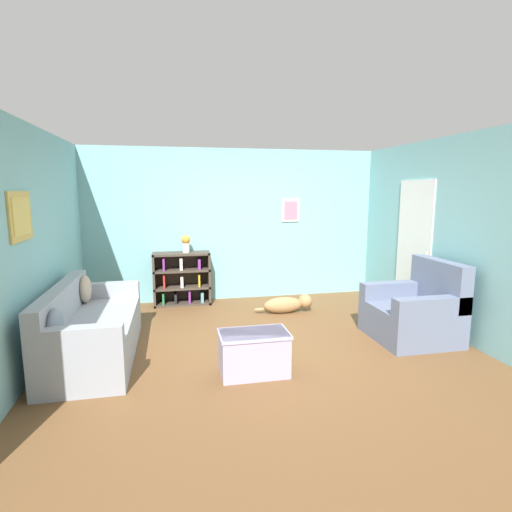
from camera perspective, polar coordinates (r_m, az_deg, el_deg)
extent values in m
plane|color=brown|center=(5.11, 0.94, -12.42)|extent=(14.00, 14.00, 0.00)
cube|color=#7AB7BC|center=(6.99, -3.12, 4.44)|extent=(5.60, 0.10, 2.60)
cube|color=silver|center=(7.13, 4.96, 6.53)|extent=(0.32, 0.02, 0.40)
cube|color=#A37089|center=(7.12, 4.99, 6.52)|extent=(0.24, 0.01, 0.32)
cube|color=#7AB7BC|center=(4.90, -29.50, 1.15)|extent=(0.10, 5.00, 2.60)
cube|color=gold|center=(4.47, -30.63, 4.90)|extent=(0.02, 0.56, 0.48)
cube|color=#DBBC56|center=(4.47, -30.48, 4.91)|extent=(0.01, 0.44, 0.36)
cube|color=#7AB7BC|center=(5.90, 25.95, 2.60)|extent=(0.10, 5.00, 2.60)
cube|color=white|center=(6.46, 21.57, 0.94)|extent=(0.02, 0.84, 2.05)
sphere|color=tan|center=(6.16, 23.15, 0.23)|extent=(0.05, 0.05, 0.05)
cube|color=#9399A3|center=(5.01, -21.90, -10.73)|extent=(0.84, 1.98, 0.47)
cube|color=#9399A3|center=(4.96, -26.11, -6.10)|extent=(0.16, 1.98, 0.38)
cube|color=#9399A3|center=(4.06, -24.41, -10.61)|extent=(0.84, 0.16, 0.20)
cube|color=#9399A3|center=(5.77, -20.57, -4.56)|extent=(0.84, 0.16, 0.20)
ellipsoid|color=slate|center=(4.30, -26.77, -8.84)|extent=(0.14, 0.32, 0.32)
ellipsoid|color=tan|center=(5.59, -23.19, -4.37)|extent=(0.14, 0.35, 0.35)
cube|color=#42382D|center=(6.80, -14.32, -3.31)|extent=(0.04, 0.35, 0.88)
cube|color=#42382D|center=(6.82, -6.74, -3.05)|extent=(0.04, 0.35, 0.88)
cube|color=#42382D|center=(6.96, -10.56, -2.90)|extent=(0.93, 0.02, 0.88)
cube|color=#42382D|center=(6.90, -10.42, -6.61)|extent=(0.93, 0.35, 0.04)
cube|color=#42382D|center=(6.83, -10.49, -4.39)|extent=(0.93, 0.35, 0.04)
cube|color=#42382D|center=(6.76, -10.56, -1.98)|extent=(0.93, 0.35, 0.04)
cube|color=#42382D|center=(6.72, -10.63, 0.33)|extent=(0.93, 0.35, 0.04)
cube|color=#287A3D|center=(6.86, -13.08, -5.90)|extent=(0.03, 0.26, 0.21)
cube|color=#B22823|center=(6.79, -12.98, -3.42)|extent=(0.03, 0.26, 0.23)
cube|color=#7A2D84|center=(6.73, -13.04, -1.06)|extent=(0.03, 0.26, 0.21)
cube|color=black|center=(6.86, -11.41, -5.95)|extent=(0.04, 0.26, 0.18)
cube|color=silver|center=(6.79, -10.55, -3.55)|extent=(0.04, 0.26, 0.18)
cube|color=silver|center=(6.73, -10.67, -1.02)|extent=(0.05, 0.26, 0.20)
cube|color=#7A2D84|center=(6.86, -9.50, -5.67)|extent=(0.03, 0.26, 0.23)
cube|color=gold|center=(6.80, -8.17, -3.36)|extent=(0.03, 0.26, 0.20)
cube|color=#7A2D84|center=(6.75, -8.16, -1.05)|extent=(0.04, 0.26, 0.17)
cube|color=#60939E|center=(6.88, -7.74, -5.79)|extent=(0.04, 0.26, 0.18)
cube|color=slate|center=(5.58, 21.13, -8.81)|extent=(0.95, 1.00, 0.44)
cube|color=slate|center=(5.66, 24.74, -3.44)|extent=(0.18, 1.00, 0.58)
cube|color=slate|center=(5.16, 23.81, -6.62)|extent=(0.95, 0.18, 0.22)
cube|color=slate|center=(5.82, 19.14, -4.59)|extent=(0.95, 0.18, 0.22)
cube|color=#ADA3CC|center=(4.26, -0.30, -13.72)|extent=(0.69, 0.40, 0.45)
cube|color=#BBB0DC|center=(4.18, -0.31, -11.06)|extent=(0.72, 0.43, 0.03)
ellipsoid|color=#9E7A4C|center=(6.30, 3.89, -7.00)|extent=(0.62, 0.23, 0.25)
sphere|color=#9E7A4C|center=(6.39, 7.05, -6.40)|extent=(0.22, 0.22, 0.22)
ellipsoid|color=#9E7A4C|center=(6.27, 0.60, -7.66)|extent=(0.20, 0.05, 0.05)
cylinder|color=silver|center=(6.70, -9.97, 1.16)|extent=(0.11, 0.11, 0.15)
sphere|color=orange|center=(6.69, -10.00, 2.34)|extent=(0.15, 0.15, 0.15)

